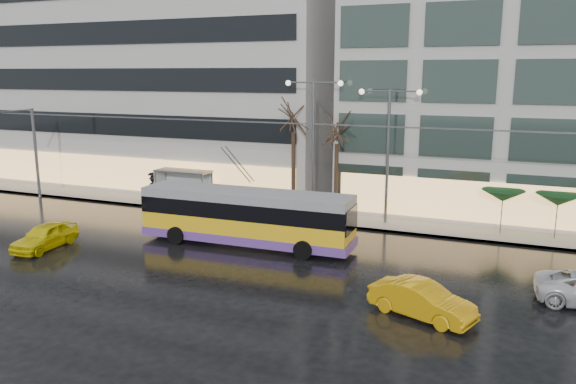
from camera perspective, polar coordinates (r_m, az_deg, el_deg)
The scene contains 18 objects.
ground at distance 29.76m, azimuth -8.18°, elevation -7.06°, with size 140.00×140.00×0.00m, color black.
sidewalk at distance 41.30m, azimuth 4.00°, elevation -1.43°, with size 80.00×10.00×0.15m, color gray.
kerb at distance 36.77m, azimuth 1.61°, elevation -3.10°, with size 80.00×0.10×0.15m, color slate.
building_left at distance 52.82m, azimuth -13.44°, elevation 13.32°, with size 34.00×14.00×22.00m, color #B4B0AC.
trolleybus at distance 31.98m, azimuth -4.26°, elevation -2.71°, with size 12.38×4.89×5.71m.
catenary at distance 35.24m, azimuth -0.51°, elevation 3.19°, with size 42.24×5.12×7.00m.
bus_shelter at distance 42.36m, azimuth -10.87°, elevation 1.33°, with size 4.20×1.60×2.51m.
street_lamp_near at distance 37.32m, azimuth 2.60°, elevation 6.36°, with size 3.96×0.36×9.03m.
street_lamp_far at distance 36.01m, azimuth 10.16°, elevation 5.54°, with size 3.96×0.36×8.53m.
tree_a at distance 37.94m, azimuth 0.56°, elevation 8.13°, with size 3.20×3.20×8.40m.
tree_b at distance 37.20m, azimuth 5.01°, elevation 6.94°, with size 3.20×3.20×7.70m.
parasol_a at distance 35.98m, azimuth 21.00°, elevation -0.36°, with size 2.50×2.50×2.65m.
parasol_b at distance 36.08m, azimuth 25.75°, elevation -0.73°, with size 2.50×2.50×2.65m.
taxi_a at distance 34.27m, azimuth -23.46°, elevation -4.15°, with size 1.68×4.16×1.42m, color yellow.
taxi_b at distance 23.59m, azimuth 13.44°, elevation -10.63°, with size 1.50×4.31×1.42m, color #E09E0B.
pedestrian_a at distance 43.08m, azimuth -9.91°, elevation 1.03°, with size 1.16×1.17×2.19m.
pedestrian_b at distance 40.30m, azimuth -9.05°, elevation -0.67°, with size 0.89×0.79×1.53m.
pedestrian_c at distance 44.21m, azimuth -13.52°, elevation 0.74°, with size 1.30×0.99×2.11m.
Camera 1 is at (14.30, -24.24, 9.67)m, focal length 35.00 mm.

